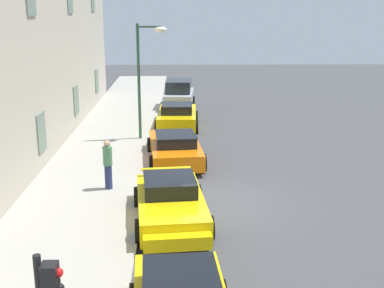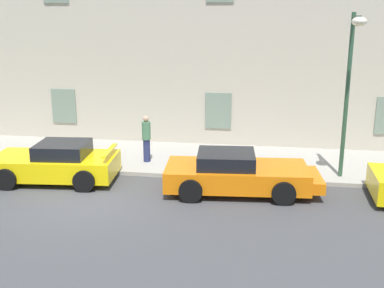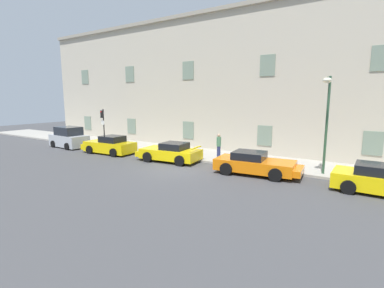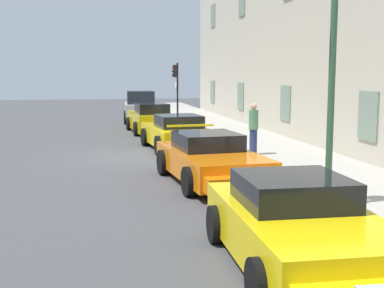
% 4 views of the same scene
% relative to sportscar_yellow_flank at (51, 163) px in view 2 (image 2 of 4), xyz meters
% --- Properties ---
extents(ground_plane, '(80.00, 80.00, 0.00)m').
position_rel_sportscar_yellow_flank_xyz_m(ground_plane, '(1.71, -1.58, -0.60)').
color(ground_plane, '#444447').
extents(sidewalk, '(60.00, 4.21, 0.14)m').
position_rel_sportscar_yellow_flank_xyz_m(sidewalk, '(1.71, 3.00, -0.53)').
color(sidewalk, '#A8A399').
rests_on(sidewalk, ground).
extents(building_facade, '(42.72, 5.20, 11.29)m').
position_rel_sportscar_yellow_flank_xyz_m(building_facade, '(1.71, 7.45, 5.06)').
color(building_facade, '#BCB29E').
rests_on(building_facade, ground).
extents(sportscar_yellow_flank, '(4.64, 2.47, 1.33)m').
position_rel_sportscar_yellow_flank_xyz_m(sportscar_yellow_flank, '(0.00, 0.00, 0.00)').
color(sportscar_yellow_flank, yellow).
rests_on(sportscar_yellow_flank, ground).
extents(sportscar_white_middle, '(4.98, 2.51, 1.29)m').
position_rel_sportscar_yellow_flank_xyz_m(sportscar_white_middle, '(6.42, -0.05, -0.01)').
color(sportscar_white_middle, orange).
rests_on(sportscar_white_middle, ground).
extents(street_lamp, '(0.44, 1.42, 5.39)m').
position_rel_sportscar_yellow_flank_xyz_m(street_lamp, '(9.69, 1.19, 3.28)').
color(street_lamp, '#2D5138').
rests_on(street_lamp, sidewalk).
extents(pedestrian_admiring, '(0.38, 0.38, 1.75)m').
position_rel_sportscar_yellow_flank_xyz_m(pedestrian_admiring, '(2.76, 2.22, 0.44)').
color(pedestrian_admiring, navy).
rests_on(pedestrian_admiring, sidewalk).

